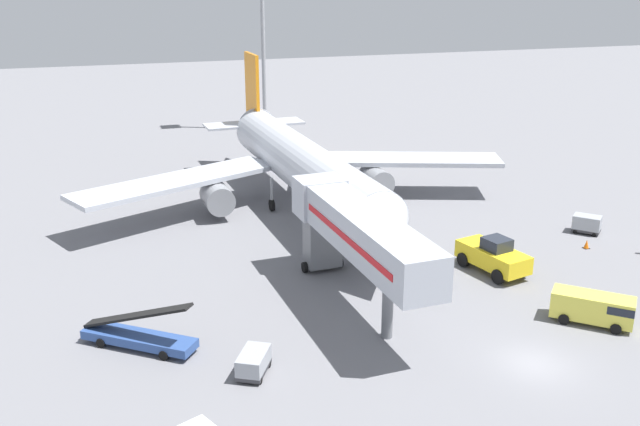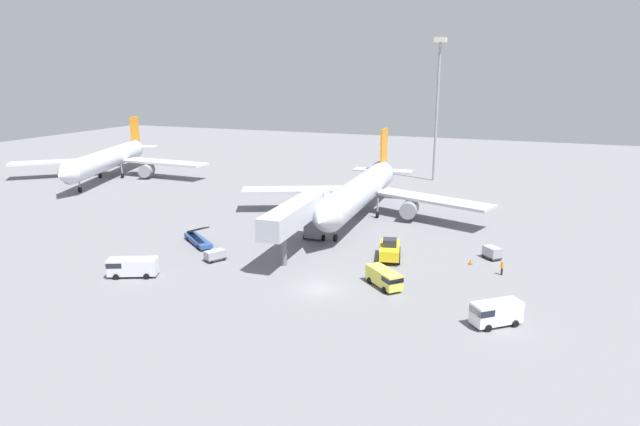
{
  "view_description": "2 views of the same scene",
  "coord_description": "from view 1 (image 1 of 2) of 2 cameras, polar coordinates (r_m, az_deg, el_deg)",
  "views": [
    {
      "loc": [
        -22.96,
        -30.8,
        21.6
      ],
      "look_at": [
        -5.66,
        23.07,
        2.34
      ],
      "focal_mm": 40.18,
      "sensor_mm": 36.0,
      "label": 1
    },
    {
      "loc": [
        20.5,
        -52.14,
        23.06
      ],
      "look_at": [
        -7.54,
        19.34,
        3.32
      ],
      "focal_mm": 30.7,
      "sensor_mm": 36.0,
      "label": 2
    }
  ],
  "objects": [
    {
      "name": "service_van_outer_right",
      "position": [
        49.4,
        21.05,
        -7.02
      ],
      "size": [
        4.92,
        4.76,
        1.97
      ],
      "color": "#E5DB4C",
      "rests_on": "ground"
    },
    {
      "name": "airplane_at_gate",
      "position": [
        66.82,
        -1.6,
        3.95
      ],
      "size": [
        42.5,
        42.63,
        12.92
      ],
      "color": "#B7BCC6",
      "rests_on": "ground"
    },
    {
      "name": "belt_loader_truck",
      "position": [
        44.92,
        -14.23,
        -9.45
      ],
      "size": [
        6.76,
        5.75,
        3.38
      ],
      "color": "#2D4C8E",
      "rests_on": "ground"
    },
    {
      "name": "baggage_cart_rear_left",
      "position": [
        41.14,
        -5.31,
        -11.73
      ],
      "size": [
        2.48,
        2.89,
        1.35
      ],
      "color": "#38383D",
      "rests_on": "ground"
    },
    {
      "name": "baggage_cart_near_right",
      "position": [
        65.88,
        20.48,
        -0.79
      ],
      "size": [
        2.59,
        2.63,
        1.56
      ],
      "color": "#38383D",
      "rests_on": "ground"
    },
    {
      "name": "ground_plane",
      "position": [
        44.07,
        16.74,
        -11.43
      ],
      "size": [
        300.0,
        300.0,
        0.0
      ],
      "primitive_type": "plane",
      "color": "slate"
    },
    {
      "name": "safety_cone_bravo",
      "position": [
        62.42,
        20.46,
        -2.34
      ],
      "size": [
        0.48,
        0.48,
        0.73
      ],
      "color": "black",
      "rests_on": "ground"
    },
    {
      "name": "pushback_tug",
      "position": [
        55.25,
        13.63,
        -3.33
      ],
      "size": [
        3.76,
        6.16,
        2.77
      ],
      "color": "yellow",
      "rests_on": "ground"
    },
    {
      "name": "jet_bridge",
      "position": [
        47.53,
        2.72,
        -1.33
      ],
      "size": [
        4.1,
        18.21,
        7.06
      ],
      "color": "#B2B7C1",
      "rests_on": "ground"
    }
  ]
}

